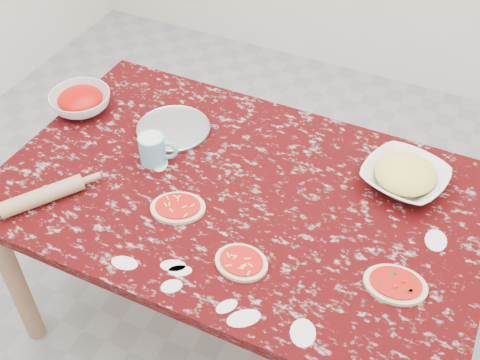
% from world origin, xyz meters
% --- Properties ---
extents(ground, '(4.00, 4.00, 0.00)m').
position_xyz_m(ground, '(0.00, 0.00, 0.00)').
color(ground, gray).
extents(worktable, '(1.60, 1.00, 0.75)m').
position_xyz_m(worktable, '(0.00, 0.00, 0.67)').
color(worktable, '#320405').
rests_on(worktable, ground).
extents(pizza_tray, '(0.31, 0.31, 0.01)m').
position_xyz_m(pizza_tray, '(-0.36, 0.18, 0.76)').
color(pizza_tray, '#B2B2B7').
rests_on(pizza_tray, worktable).
extents(sauce_bowl, '(0.29, 0.29, 0.07)m').
position_xyz_m(sauce_bowl, '(-0.74, 0.14, 0.79)').
color(sauce_bowl, white).
rests_on(sauce_bowl, worktable).
extents(cheese_bowl, '(0.32, 0.32, 0.07)m').
position_xyz_m(cheese_bowl, '(0.48, 0.26, 0.78)').
color(cheese_bowl, white).
rests_on(cheese_bowl, worktable).
extents(flour_mug, '(0.13, 0.09, 0.11)m').
position_xyz_m(flour_mug, '(-0.33, 0.01, 0.80)').
color(flour_mug, '#70BACF').
rests_on(flour_mug, worktable).
extents(pizza_left, '(0.22, 0.20, 0.02)m').
position_xyz_m(pizza_left, '(-0.14, -0.16, 0.76)').
color(pizza_left, beige).
rests_on(pizza_left, worktable).
extents(pizza_mid, '(0.16, 0.14, 0.02)m').
position_xyz_m(pizza_mid, '(0.13, -0.27, 0.76)').
color(pizza_mid, beige).
rests_on(pizza_mid, worktable).
extents(pizza_right, '(0.20, 0.16, 0.02)m').
position_xyz_m(pizza_right, '(0.56, -0.16, 0.76)').
color(pizza_right, beige).
rests_on(pizza_right, worktable).
extents(rolling_pin, '(0.20, 0.25, 0.05)m').
position_xyz_m(rolling_pin, '(-0.55, -0.32, 0.78)').
color(rolling_pin, tan).
rests_on(rolling_pin, worktable).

